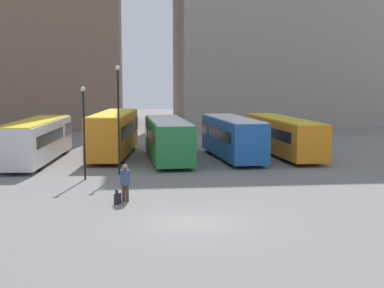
{
  "coord_description": "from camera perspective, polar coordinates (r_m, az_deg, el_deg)",
  "views": [
    {
      "loc": [
        -2.47,
        -21.47,
        5.99
      ],
      "look_at": [
        1.31,
        11.57,
        1.83
      ],
      "focal_mm": 50.0,
      "sensor_mm": 36.0,
      "label": 1
    }
  ],
  "objects": [
    {
      "name": "traveler",
      "position": [
        26.03,
        -7.14,
        -3.78
      ],
      "size": [
        0.58,
        0.58,
        1.84
      ],
      "rotation": [
        0.0,
        0.0,
        1.29
      ],
      "color": "#4C3828",
      "rests_on": "ground_plane"
    },
    {
      "name": "bus_0",
      "position": [
        39.49,
        -16.22,
        0.49
      ],
      "size": [
        3.67,
        11.67,
        2.97
      ],
      "rotation": [
        0.0,
        0.0,
        1.48
      ],
      "color": "silver",
      "rests_on": "ground_plane"
    },
    {
      "name": "ground_plane",
      "position": [
        22.43,
        0.04,
        -8.37
      ],
      "size": [
        160.0,
        160.0,
        0.0
      ],
      "primitive_type": "plane",
      "color": "slate"
    },
    {
      "name": "lamp_post_1",
      "position": [
        33.05,
        -7.86,
        3.38
      ],
      "size": [
        0.28,
        0.28,
        6.7
      ],
      "color": "black",
      "rests_on": "ground_plane"
    },
    {
      "name": "bus_3",
      "position": [
        39.44,
        4.31,
        0.8
      ],
      "size": [
        3.31,
        9.78,
        3.06
      ],
      "rotation": [
        0.0,
        0.0,
        1.66
      ],
      "color": "#1E56A3",
      "rests_on": "ground_plane"
    },
    {
      "name": "bus_2",
      "position": [
        38.52,
        -2.59,
        0.61
      ],
      "size": [
        2.99,
        10.02,
        3.0
      ],
      "rotation": [
        0.0,
        0.0,
        1.61
      ],
      "color": "#237A38",
      "rests_on": "ground_plane"
    },
    {
      "name": "bus_4",
      "position": [
        41.87,
        9.62,
        0.98
      ],
      "size": [
        3.26,
        12.18,
        2.89
      ],
      "rotation": [
        0.0,
        0.0,
        1.64
      ],
      "color": "orange",
      "rests_on": "ground_plane"
    },
    {
      "name": "suitcase",
      "position": [
        25.85,
        -7.93,
        -5.78
      ],
      "size": [
        0.35,
        0.47,
        0.7
      ],
      "rotation": [
        0.0,
        0.0,
        1.29
      ],
      "color": "black",
      "rests_on": "ground_plane"
    },
    {
      "name": "bus_1",
      "position": [
        40.96,
        -8.35,
        1.2
      ],
      "size": [
        3.78,
        10.74,
        3.35
      ],
      "rotation": [
        0.0,
        0.0,
        1.44
      ],
      "color": "orange",
      "rests_on": "ground_plane"
    },
    {
      "name": "lamp_post_2",
      "position": [
        31.74,
        -11.46,
        1.99
      ],
      "size": [
        0.28,
        0.28,
        5.47
      ],
      "color": "black",
      "rests_on": "ground_plane"
    }
  ]
}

